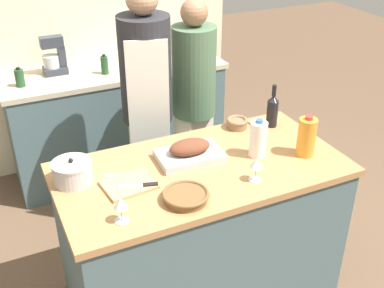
{
  "coord_description": "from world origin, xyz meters",
  "views": [
    {
      "loc": [
        -0.99,
        -1.99,
        2.31
      ],
      "look_at": [
        0.0,
        0.12,
        1.0
      ],
      "focal_mm": 45.0,
      "sensor_mm": 36.0,
      "label": 1
    }
  ],
  "objects": [
    {
      "name": "milk_jug",
      "position": [
        0.34,
        -0.03,
        1.02
      ],
      "size": [
        0.1,
        0.1,
        0.23
      ],
      "color": "white",
      "rests_on": "kitchen_island"
    },
    {
      "name": "cutting_board",
      "position": [
        -0.42,
        -0.01,
        0.93
      ],
      "size": [
        0.28,
        0.23,
        0.02
      ],
      "color": "tan",
      "rests_on": "kitchen_island"
    },
    {
      "name": "juice_jug",
      "position": [
        0.59,
        -0.13,
        1.03
      ],
      "size": [
        0.1,
        0.1,
        0.24
      ],
      "color": "orange",
      "rests_on": "kitchen_island"
    },
    {
      "name": "condiment_bottle_short",
      "position": [
        -0.09,
        1.53,
        1.01
      ],
      "size": [
        0.06,
        0.06,
        0.16
      ],
      "color": "#234C28",
      "rests_on": "back_counter"
    },
    {
      "name": "wine_glass_right",
      "position": [
        0.2,
        -0.24,
        1.01
      ],
      "size": [
        0.07,
        0.07,
        0.13
      ],
      "color": "silver",
      "rests_on": "kitchen_island"
    },
    {
      "name": "knife_paring",
      "position": [
        -0.43,
        0.1,
        0.92
      ],
      "size": [
        0.15,
        0.1,
        0.01
      ],
      "color": "#B7B7BC",
      "rests_on": "kitchen_island"
    },
    {
      "name": "back_wall",
      "position": [
        0.0,
        1.97,
        1.27
      ],
      "size": [
        2.3,
        0.1,
        2.55
      ],
      "color": "beige",
      "rests_on": "ground_plane"
    },
    {
      "name": "stand_mixer",
      "position": [
        -0.44,
        1.71,
        1.06
      ],
      "size": [
        0.18,
        0.14,
        0.3
      ],
      "color": "#333842",
      "rests_on": "back_counter"
    },
    {
      "name": "wicker_basket",
      "position": [
        -0.21,
        -0.25,
        0.94
      ],
      "size": [
        0.23,
        0.23,
        0.05
      ],
      "color": "brown",
      "rests_on": "kitchen_island"
    },
    {
      "name": "wine_bottle_green",
      "position": [
        0.62,
        0.25,
        1.03
      ],
      "size": [
        0.07,
        0.07,
        0.28
      ],
      "color": "black",
      "rests_on": "kitchen_island"
    },
    {
      "name": "person_cook_aproned",
      "position": [
        -0.01,
        0.82,
        0.98
      ],
      "size": [
        0.34,
        0.37,
        1.76
      ],
      "rotation": [
        0.0,
        0.0,
        -0.28
      ],
      "color": "beige",
      "rests_on": "ground_plane"
    },
    {
      "name": "ground_plane",
      "position": [
        0.0,
        0.0,
        0.0
      ],
      "size": [
        12.0,
        12.0,
        0.0
      ],
      "primitive_type": "plane",
      "color": "brown"
    },
    {
      "name": "back_counter",
      "position": [
        0.0,
        1.62,
        0.47
      ],
      "size": [
        1.8,
        0.6,
        0.94
      ],
      "color": "#4C666B",
      "rests_on": "ground_plane"
    },
    {
      "name": "person_cook_guest",
      "position": [
        0.38,
        0.9,
        0.89
      ],
      "size": [
        0.31,
        0.31,
        1.61
      ],
      "rotation": [
        0.0,
        0.0,
        0.37
      ],
      "color": "beige",
      "rests_on": "ground_plane"
    },
    {
      "name": "kitchen_island",
      "position": [
        0.0,
        0.0,
        0.46
      ],
      "size": [
        1.58,
        0.81,
        0.92
      ],
      "color": "#4C666B",
      "rests_on": "ground_plane"
    },
    {
      "name": "roasting_pan",
      "position": [
        -0.02,
        0.1,
        0.96
      ],
      "size": [
        0.37,
        0.25,
        0.12
      ],
      "color": "#BCBCC1",
      "rests_on": "kitchen_island"
    },
    {
      "name": "knife_chef",
      "position": [
        -0.38,
        -0.06,
        0.94
      ],
      "size": [
        0.2,
        0.08,
        0.01
      ],
      "color": "#B7B7BC",
      "rests_on": "cutting_board"
    },
    {
      "name": "mixing_bowl",
      "position": [
        0.41,
        0.32,
        0.95
      ],
      "size": [
        0.14,
        0.14,
        0.06
      ],
      "color": "#846647",
      "rests_on": "kitchen_island"
    },
    {
      "name": "stock_pot",
      "position": [
        -0.67,
        0.15,
        0.98
      ],
      "size": [
        0.21,
        0.21,
        0.14
      ],
      "color": "#B7B7BC",
      "rests_on": "kitchen_island"
    },
    {
      "name": "condiment_bottle_tall",
      "position": [
        -0.73,
        1.55,
        1.01
      ],
      "size": [
        0.07,
        0.07,
        0.15
      ],
      "color": "#234C28",
      "rests_on": "back_counter"
    },
    {
      "name": "wine_glass_left",
      "position": [
        -0.54,
        -0.27,
        1.01
      ],
      "size": [
        0.07,
        0.07,
        0.13
      ],
      "color": "silver",
      "rests_on": "kitchen_island"
    }
  ]
}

